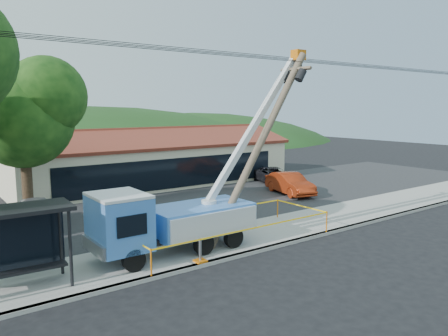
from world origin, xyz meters
name	(u,v)px	position (x,y,z in m)	size (l,w,h in m)	color
ground	(294,266)	(0.00, 0.00, 0.00)	(120.00, 120.00, 0.00)	black
curb	(259,250)	(0.00, 2.10, 0.07)	(60.00, 0.25, 0.15)	#AAA79F
sidewalk	(233,240)	(0.00, 4.00, 0.07)	(60.00, 4.00, 0.15)	#AAA79F
parking_lot	(154,209)	(0.00, 12.00, 0.05)	(60.00, 12.00, 0.10)	#28282B
strip_mall	(152,161)	(4.00, 19.98, 1.88)	(22.50, 8.53, 4.67)	beige
tree_lot	(22,108)	(-7.00, 13.00, 6.21)	(6.30, 5.60, 8.94)	#332316
hill_center	(83,148)	(10.00, 55.00, 0.00)	(89.60, 64.00, 32.00)	#1E3D16
hill_east	(193,142)	(30.00, 55.00, 0.00)	(72.80, 52.00, 26.00)	#1E3D16
utility_truck	(171,217)	(-3.32, 3.93, 1.69)	(10.89, 3.80, 8.91)	black
leaning_pole	(264,136)	(1.37, 3.43, 4.94)	(5.80, 1.96, 8.85)	brown
bus_shelter	(26,227)	(-9.05, 3.82, 2.24)	(3.02, 1.95, 2.83)	black
caution_tape	(228,225)	(-0.42, 3.84, 0.91)	(9.68, 3.58, 1.03)	#D6670B
car_silver	(36,230)	(-6.99, 11.56, 0.00)	(1.81, 4.51, 1.54)	#A2A3A9
car_red	(290,195)	(9.82, 10.08, 0.00)	(1.61, 4.63, 1.52)	#992B0F
car_dark	(274,184)	(11.90, 14.02, 0.00)	(2.13, 4.62, 1.29)	black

